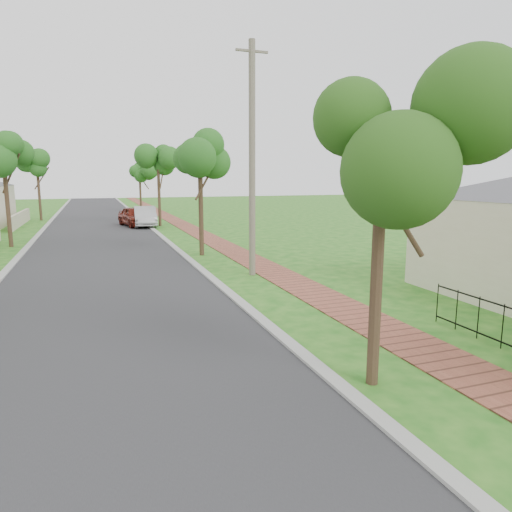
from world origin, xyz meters
TOP-DOWN VIEW (x-y plane):
  - ground at (0.00, 0.00)m, footprint 160.00×160.00m
  - road at (-3.00, 20.00)m, footprint 7.00×120.00m
  - kerb_right at (0.65, 20.00)m, footprint 0.30×120.00m
  - kerb_left at (-6.65, 20.00)m, footprint 0.30×120.00m
  - sidewalk at (3.25, 20.00)m, footprint 1.50×120.00m
  - street_trees at (-2.87, 26.84)m, footprint 10.70×37.65m
  - parked_car_red at (-0.30, 30.37)m, footprint 2.59×4.60m
  - parked_car_white at (0.40, 29.99)m, footprint 1.85×4.58m
  - near_tree at (1.29, 1.50)m, footprint 1.98×1.98m
  - utility_pole at (2.30, 10.98)m, footprint 1.20×0.24m

SIDE VIEW (x-z plane):
  - ground at x=0.00m, z-range 0.00..0.00m
  - road at x=-3.00m, z-range -0.01..0.01m
  - kerb_right at x=0.65m, z-range -0.05..0.05m
  - kerb_left at x=-6.65m, z-range -0.05..0.05m
  - sidewalk at x=3.25m, z-range -0.01..0.01m
  - parked_car_red at x=-0.30m, z-range 0.00..1.48m
  - parked_car_white at x=0.40m, z-range 0.00..1.48m
  - near_tree at x=1.29m, z-range 1.50..6.57m
  - utility_pole at x=2.30m, z-range 0.06..8.51m
  - street_trees at x=-2.87m, z-range 1.59..7.48m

